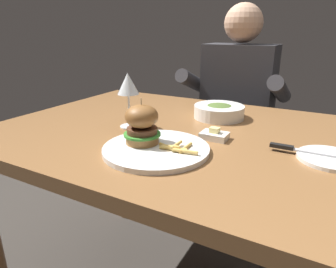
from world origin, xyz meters
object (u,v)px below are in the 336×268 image
at_px(burger_sandwich, 142,124).
at_px(bread_plate, 330,158).
at_px(table_knife, 308,151).
at_px(butter_dish, 214,135).
at_px(diner_person, 236,123).
at_px(main_plate, 156,149).
at_px(wine_glass, 128,86).
at_px(soup_bowl, 219,111).

xyz_separation_m(burger_sandwich, bread_plate, (0.46, 0.15, -0.06)).
height_order(table_knife, butter_dish, butter_dish).
bearing_deg(butter_dish, diner_person, 100.99).
xyz_separation_m(main_plate, table_knife, (0.36, 0.16, 0.01)).
distance_m(wine_glass, diner_person, 0.85).
height_order(main_plate, butter_dish, butter_dish).
relative_size(main_plate, wine_glass, 1.59).
distance_m(wine_glass, soup_bowl, 0.35).
xyz_separation_m(wine_glass, table_knife, (0.55, 0.02, -0.12)).
height_order(wine_glass, table_knife, wine_glass).
bearing_deg(wine_glass, butter_dish, 5.00).
height_order(main_plate, bread_plate, main_plate).
distance_m(bread_plate, butter_dish, 0.31).
distance_m(table_knife, diner_person, 0.88).
bearing_deg(table_knife, soup_bowl, 144.68).
distance_m(table_knife, butter_dish, 0.26).
xyz_separation_m(bread_plate, butter_dish, (-0.31, 0.01, 0.01)).
bearing_deg(wine_glass, table_knife, 2.02).
height_order(burger_sandwich, wine_glass, wine_glass).
distance_m(table_knife, soup_bowl, 0.40).
bearing_deg(table_knife, wine_glass, -177.98).
bearing_deg(burger_sandwich, soup_bowl, 77.42).
height_order(burger_sandwich, diner_person, diner_person).
height_order(wine_glass, soup_bowl, wine_glass).
relative_size(bread_plate, diner_person, 0.14).
bearing_deg(burger_sandwich, butter_dish, 46.64).
height_order(table_knife, soup_bowl, soup_bowl).
distance_m(bread_plate, soup_bowl, 0.44).
relative_size(main_plate, butter_dish, 3.62).
bearing_deg(butter_dish, wine_glass, -175.00).
bearing_deg(diner_person, table_knife, -61.93).
height_order(main_plate, table_knife, table_knife).
bearing_deg(soup_bowl, main_plate, -95.43).
bearing_deg(main_plate, burger_sandwich, 171.23).
bearing_deg(burger_sandwich, bread_plate, 18.51).
bearing_deg(butter_dish, soup_bowl, 106.38).
distance_m(wine_glass, bread_plate, 0.61).
relative_size(main_plate, table_knife, 1.22).
height_order(main_plate, soup_bowl, soup_bowl).
bearing_deg(bread_plate, table_knife, -179.68).
distance_m(main_plate, table_knife, 0.40).
distance_m(burger_sandwich, diner_person, 0.94).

